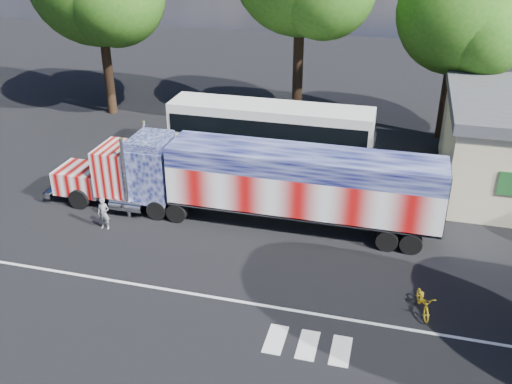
% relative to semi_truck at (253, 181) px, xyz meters
% --- Properties ---
extents(ground, '(100.00, 100.00, 0.00)m').
position_rel_semi_truck_xyz_m(ground, '(0.31, -3.54, -2.21)').
color(ground, black).
extents(lane_markings, '(30.00, 2.67, 0.01)m').
position_rel_semi_truck_xyz_m(lane_markings, '(2.02, -7.31, -2.20)').
color(lane_markings, silver).
rests_on(lane_markings, ground).
extents(semi_truck, '(20.13, 3.18, 4.29)m').
position_rel_semi_truck_xyz_m(semi_truck, '(0.00, 0.00, 0.00)').
color(semi_truck, black).
rests_on(semi_truck, ground).
extents(coach_bus, '(12.34, 2.87, 3.59)m').
position_rel_semi_truck_xyz_m(coach_bus, '(-0.92, 7.49, -0.35)').
color(coach_bus, white).
rests_on(coach_bus, ground).
extents(woman, '(0.63, 0.43, 1.67)m').
position_rel_semi_truck_xyz_m(woman, '(-6.84, -2.64, -1.37)').
color(woman, slate).
rests_on(woman, ground).
extents(bicycle, '(1.02, 1.92, 0.96)m').
position_rel_semi_truck_xyz_m(bicycle, '(8.31, -5.31, -1.73)').
color(bicycle, gold).
rests_on(bicycle, ground).
extents(tree_ne_a, '(8.08, 7.70, 12.10)m').
position_rel_semi_truck_xyz_m(tree_ne_a, '(9.56, 14.41, 5.98)').
color(tree_ne_a, black).
rests_on(tree_ne_a, ground).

